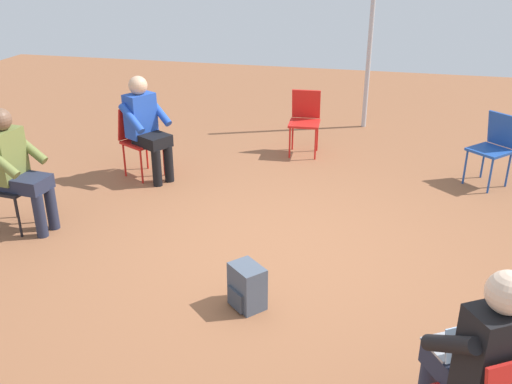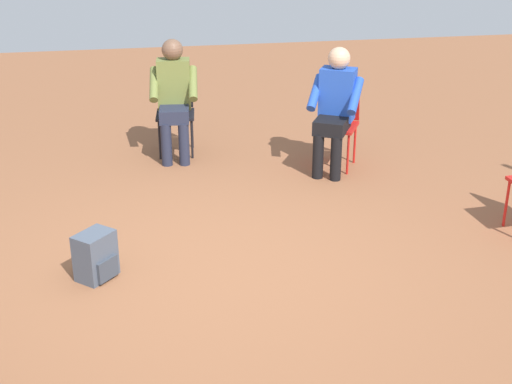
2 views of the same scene
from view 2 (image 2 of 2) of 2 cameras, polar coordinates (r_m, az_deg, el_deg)
ground_plane at (r=5.40m, az=-2.94°, el=-6.39°), size 16.73×16.73×0.00m
chair_southwest at (r=7.34m, az=6.57°, el=5.86°), size 0.55×0.57×0.85m
chair_south at (r=7.73m, az=-6.48°, el=6.75°), size 0.44×0.47×0.85m
person_in_blue at (r=7.13m, az=6.34°, el=7.01°), size 0.62×0.63×1.24m
person_in_olive at (r=7.52m, az=-6.58°, el=7.84°), size 0.53×0.55×1.24m
backpack_near_laptop_user at (r=5.37m, az=-12.70°, el=-5.20°), size 0.34×0.34×0.36m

